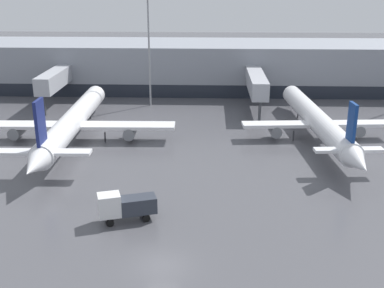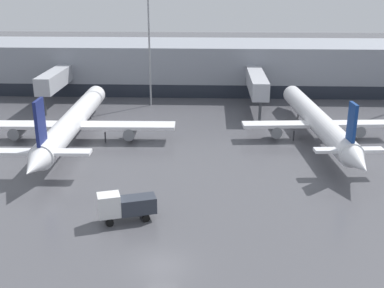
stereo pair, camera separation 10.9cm
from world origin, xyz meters
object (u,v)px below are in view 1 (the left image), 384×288
(service_truck_0, at_px, (125,205))
(apron_light_mast_2, at_px, (148,8))
(parked_jet_2, at_px, (317,120))
(parked_jet_0, at_px, (73,122))

(service_truck_0, height_order, apron_light_mast_2, apron_light_mast_2)
(apron_light_mast_2, bearing_deg, service_truck_0, -86.33)
(apron_light_mast_2, bearing_deg, parked_jet_2, -34.28)
(parked_jet_2, height_order, service_truck_0, parked_jet_2)
(parked_jet_2, height_order, apron_light_mast_2, apron_light_mast_2)
(parked_jet_2, xyz_separation_m, apron_light_mast_2, (-24.94, 17.00, 13.68))
(service_truck_0, bearing_deg, parked_jet_0, -81.35)
(parked_jet_2, bearing_deg, service_truck_0, 133.41)
(service_truck_0, bearing_deg, apron_light_mast_2, -103.74)
(parked_jet_0, bearing_deg, parked_jet_2, -87.73)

